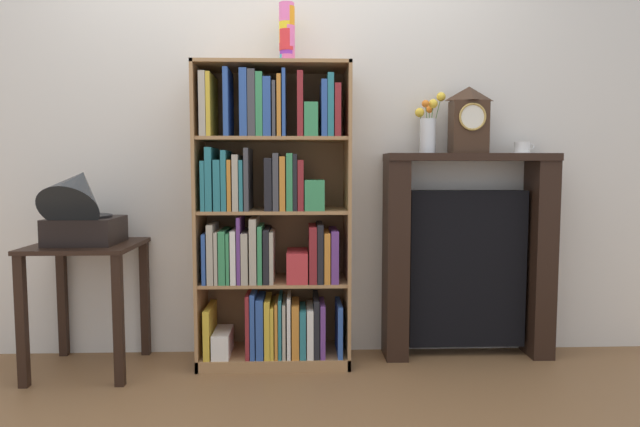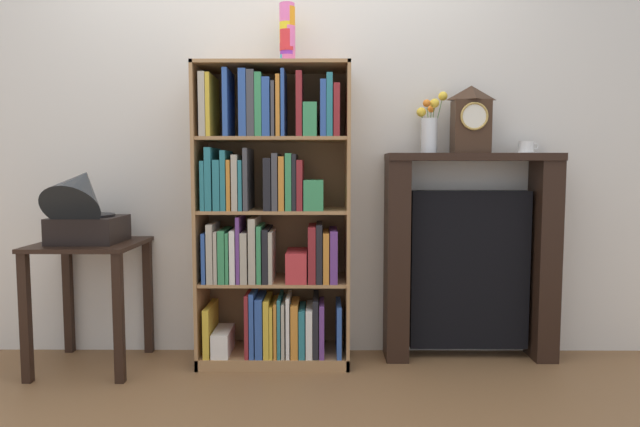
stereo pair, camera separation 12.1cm
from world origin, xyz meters
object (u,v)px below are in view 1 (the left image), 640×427
Objects in this scene: bookshelf at (272,225)px; cup_stack at (287,35)px; side_table_left at (87,275)px; gramophone at (80,206)px; flower_vase at (428,128)px; teacup_with_saucer at (522,148)px; fireplace_mantel at (467,257)px; mantel_clock at (469,120)px.

bookshelf is 1.01m from cup_stack.
gramophone is (-0.00, -0.06, 0.36)m from side_table_left.
bookshelf reaches higher than flower_vase.
cup_stack is at bearing 10.15° from gramophone.
side_table_left is at bearing -175.64° from bookshelf.
teacup_with_saucer is at bearing 2.85° from bookshelf.
fireplace_mantel is at bearing 1.98° from cup_stack.
teacup_with_saucer reaches higher than side_table_left.
teacup_with_saucer is (2.33, 0.20, 0.30)m from gramophone.
mantel_clock is at bearing 3.91° from side_table_left.
flower_vase reaches higher than side_table_left.
fireplace_mantel is at bearing 4.46° from side_table_left.
gramophone is 0.42× the size of fireplace_mantel.
side_table_left is 1.39× the size of gramophone.
bookshelf reaches higher than gramophone.
cup_stack is 0.90× the size of mantel_clock.
teacup_with_saucer is (1.37, 0.07, 0.41)m from bookshelf.
fireplace_mantel is (2.04, 0.22, -0.31)m from gramophone.
mantel_clock is 2.72× the size of teacup_with_saucer.
cup_stack reaches higher than side_table_left.
side_table_left is 5.02× the size of teacup_with_saucer.
fireplace_mantel is 0.75m from flower_vase.
flower_vase is at bearing 6.62° from gramophone.
bookshelf is at bearing -175.45° from fireplace_mantel.
cup_stack is 1.56m from fireplace_mantel.
cup_stack is at bearing 6.84° from side_table_left.
cup_stack reaches higher than gramophone.
bookshelf is 4.88× the size of cup_stack.
cup_stack is 0.29× the size of fireplace_mantel.
gramophone is at bearing -174.37° from mantel_clock.
teacup_with_saucer is at bearing 3.47° from side_table_left.
cup_stack is at bearing 31.17° from bookshelf.
flower_vase is at bearing 1.77° from cup_stack.
side_table_left is at bearing -173.16° from cup_stack.
bookshelf is 2.39× the size of side_table_left.
bookshelf is 1.00m from flower_vase.
bookshelf is at bearing 8.00° from gramophone.
cup_stack is 0.91m from flower_vase.
side_table_left is 1.99× the size of flower_vase.
gramophone is 2.08m from mantel_clock.
fireplace_mantel is (2.04, 0.16, 0.05)m from side_table_left.
flower_vase is (-0.23, -0.01, 0.72)m from fireplace_mantel.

